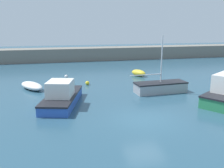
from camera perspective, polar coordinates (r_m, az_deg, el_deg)
name	(u,v)px	position (r m, az deg, el deg)	size (l,w,h in m)	color
ground_plane	(145,121)	(16.37, 7.53, -8.31)	(120.00, 120.00, 0.20)	#284C60
harbor_breakwater	(86,54)	(42.78, -5.87, 6.85)	(65.84, 3.37, 2.10)	slate
open_tender_yellow	(32,86)	(24.57, -17.86, -0.39)	(2.80, 3.50, 0.66)	white
cabin_cruiser_white	(62,96)	(19.20, -11.45, -2.72)	(3.66, 6.30, 1.92)	#2D56B7
fishing_dinghy_green	(139,73)	(29.54, 6.10, 2.54)	(1.74, 2.27, 0.75)	yellow
sailboat_short_mast	(160,87)	(22.67, 10.99, -0.67)	(5.29, 1.86, 5.05)	gray
mooring_buoy_yellow	(87,83)	(25.18, -5.65, 0.23)	(0.40, 0.40, 0.40)	yellow
mooring_buoy_white	(66,76)	(28.69, -10.43, 1.70)	(0.39, 0.39, 0.39)	white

